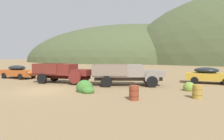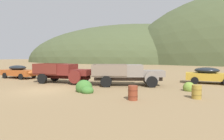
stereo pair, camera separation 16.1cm
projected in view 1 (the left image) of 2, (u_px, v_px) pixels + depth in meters
name	position (u px, v px, depth m)	size (l,w,h in m)	color
ground_plane	(43.00, 90.00, 14.46)	(300.00, 300.00, 0.00)	olive
hill_distant	(127.00, 62.00, 95.91)	(110.59, 67.37, 36.60)	#424C2D
car_oxide_orange	(19.00, 72.00, 22.40)	(4.95, 2.44, 1.57)	#A34C1E
truck_oxblood	(66.00, 73.00, 18.29)	(5.74, 2.28, 1.91)	black
truck_primer_gray	(133.00, 74.00, 16.84)	(6.62, 3.73, 1.91)	#3D322D
car_mustard	(211.00, 75.00, 18.09)	(4.65, 2.28, 1.57)	#B28928
oil_drum_by_truck	(134.00, 93.00, 11.19)	(0.61, 0.61, 0.88)	brown
oil_drum_foreground	(197.00, 92.00, 11.60)	(0.61, 0.61, 0.85)	olive
bush_back_edge	(85.00, 88.00, 13.74)	(1.55, 1.37, 1.14)	#3D702D
bush_front_left	(189.00, 88.00, 14.25)	(0.87, 0.79, 0.88)	olive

